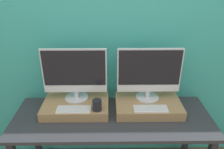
# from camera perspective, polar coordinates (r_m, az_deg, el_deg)

# --- Properties ---
(wall_back) EXTENTS (8.00, 0.04, 2.60)m
(wall_back) POSITION_cam_1_polar(r_m,az_deg,el_deg) (1.99, -0.08, 9.77)
(wall_back) COLOR teal
(wall_back) RESTS_ON ground_plane
(workbench) EXTENTS (1.69, 0.62, 0.71)m
(workbench) POSITION_cam_1_polar(r_m,az_deg,el_deg) (1.95, 0.06, -12.70)
(workbench) COLOR #2D2D33
(workbench) RESTS_ON ground_plane
(wooden_riser_left) EXTENTS (0.57, 0.36, 0.08)m
(wooden_riser_left) POSITION_cam_1_polar(r_m,az_deg,el_deg) (1.99, -9.37, -8.13)
(wooden_riser_left) COLOR #99754C
(wooden_riser_left) RESTS_ON workbench
(monitor_left) EXTENTS (0.55, 0.21, 0.47)m
(monitor_left) POSITION_cam_1_polar(r_m,az_deg,el_deg) (1.90, -9.72, 0.24)
(monitor_left) COLOR silver
(monitor_left) RESTS_ON wooden_riser_left
(keyboard_left) EXTENTS (0.28, 0.10, 0.01)m
(keyboard_left) POSITION_cam_1_polar(r_m,az_deg,el_deg) (1.86, -9.97, -8.93)
(keyboard_left) COLOR silver
(keyboard_left) RESTS_ON wooden_riser_left
(mug) EXTENTS (0.08, 0.08, 0.09)m
(mug) POSITION_cam_1_polar(r_m,az_deg,el_deg) (1.82, -3.93, -7.98)
(mug) COLOR black
(mug) RESTS_ON wooden_riser_left
(wooden_riser_right) EXTENTS (0.57, 0.36, 0.08)m
(wooden_riser_right) POSITION_cam_1_polar(r_m,az_deg,el_deg) (1.99, 9.38, -7.99)
(wooden_riser_right) COLOR #99754C
(wooden_riser_right) RESTS_ON workbench
(monitor_right) EXTENTS (0.55, 0.21, 0.47)m
(monitor_right) POSITION_cam_1_polar(r_m,az_deg,el_deg) (1.91, 9.68, 0.35)
(monitor_right) COLOR silver
(monitor_right) RESTS_ON wooden_riser_right
(keyboard_right) EXTENTS (0.28, 0.10, 0.01)m
(keyboard_right) POSITION_cam_1_polar(r_m,az_deg,el_deg) (1.87, 10.08, -8.78)
(keyboard_right) COLOR silver
(keyboard_right) RESTS_ON wooden_riser_right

